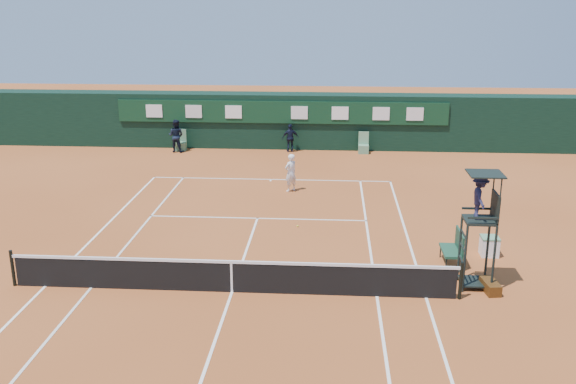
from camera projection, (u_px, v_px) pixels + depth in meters
The scene contains 14 objects.
ground at pixel (232, 292), 18.30m from camera, with size 90.00×90.00×0.00m, color #AC5728.
court_lines at pixel (232, 292), 18.30m from camera, with size 11.05×23.85×0.01m.
tennis_net at pixel (232, 276), 18.16m from camera, with size 12.90×0.10×1.10m.
back_wall at pixel (282, 120), 35.76m from camera, with size 40.00×1.65×3.00m.
linesman_chair_left at pixel (181, 145), 35.27m from camera, with size 0.55×0.50×1.15m.
linesman_chair_right at pixel (363, 147), 34.61m from camera, with size 0.55×0.50×1.15m.
umpire_chair at pixel (480, 206), 17.96m from camera, with size 0.96×0.95×3.42m.
player_bench at pixel (455, 247), 20.04m from camera, with size 0.56×1.20×1.10m.
tennis_bag at pixel (490, 286), 18.30m from camera, with size 0.37×0.85×0.32m, color black.
cooler at pixel (489, 246), 20.83m from camera, with size 0.57×0.57×0.65m.
tennis_ball at pixel (297, 226), 23.51m from camera, with size 0.07×0.07×0.07m, color yellow.
player at pixel (291, 173), 27.65m from camera, with size 0.60×0.40×1.65m, color white.
ball_kid_left at pixel (176, 136), 34.73m from camera, with size 0.87×0.67×1.78m, color black.
ball_kid_right at pixel (290, 138), 34.81m from camera, with size 0.90×0.37×1.53m, color black.
Camera 1 is at (2.74, -16.54, 8.04)m, focal length 40.00 mm.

